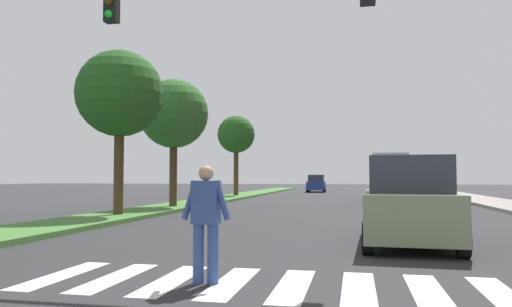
{
  "coord_description": "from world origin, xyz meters",
  "views": [
    {
      "loc": [
        0.87,
        -0.59,
        1.53
      ],
      "look_at": [
        -2.45,
        15.58,
        2.32
      ],
      "focal_mm": 34.04,
      "sensor_mm": 36.0,
      "label": 1
    }
  ],
  "objects_px": {
    "suv_crossing": "(408,203)",
    "sedan_midblock": "(388,190)",
    "tree_mid": "(120,94)",
    "pedestrian_performer": "(206,218)",
    "tree_far": "(174,114)",
    "truck_box_delivery": "(390,175)",
    "sedan_distant": "(386,187)",
    "sedan_far_horizon": "(316,184)",
    "traffic_light_gantry": "(111,38)",
    "tree_distant": "(236,135)"
  },
  "relations": [
    {
      "from": "suv_crossing",
      "to": "sedan_midblock",
      "type": "relative_size",
      "value": 1.1
    },
    {
      "from": "tree_mid",
      "to": "sedan_midblock",
      "type": "bearing_deg",
      "value": 46.79
    },
    {
      "from": "pedestrian_performer",
      "to": "suv_crossing",
      "type": "height_order",
      "value": "suv_crossing"
    },
    {
      "from": "tree_far",
      "to": "sedan_midblock",
      "type": "bearing_deg",
      "value": 29.83
    },
    {
      "from": "tree_far",
      "to": "truck_box_delivery",
      "type": "xyz_separation_m",
      "value": [
        10.72,
        12.35,
        -2.86
      ]
    },
    {
      "from": "tree_mid",
      "to": "truck_box_delivery",
      "type": "height_order",
      "value": "tree_mid"
    },
    {
      "from": "tree_mid",
      "to": "sedan_distant",
      "type": "height_order",
      "value": "tree_mid"
    },
    {
      "from": "suv_crossing",
      "to": "sedan_far_horizon",
      "type": "relative_size",
      "value": 1.01
    },
    {
      "from": "tree_mid",
      "to": "sedan_far_horizon",
      "type": "bearing_deg",
      "value": 81.65
    },
    {
      "from": "traffic_light_gantry",
      "to": "suv_crossing",
      "type": "relative_size",
      "value": 2.02
    },
    {
      "from": "traffic_light_gantry",
      "to": "sedan_distant",
      "type": "distance_m",
      "value": 27.9
    },
    {
      "from": "tree_mid",
      "to": "pedestrian_performer",
      "type": "relative_size",
      "value": 3.6
    },
    {
      "from": "tree_distant",
      "to": "tree_mid",
      "type": "bearing_deg",
      "value": -89.44
    },
    {
      "from": "sedan_midblock",
      "to": "sedan_far_horizon",
      "type": "distance_m",
      "value": 21.92
    },
    {
      "from": "truck_box_delivery",
      "to": "sedan_midblock",
      "type": "bearing_deg",
      "value": -94.81
    },
    {
      "from": "tree_mid",
      "to": "sedan_midblock",
      "type": "relative_size",
      "value": 1.42
    },
    {
      "from": "tree_distant",
      "to": "pedestrian_performer",
      "type": "bearing_deg",
      "value": -76.88
    },
    {
      "from": "traffic_light_gantry",
      "to": "pedestrian_performer",
      "type": "height_order",
      "value": "traffic_light_gantry"
    },
    {
      "from": "truck_box_delivery",
      "to": "suv_crossing",
      "type": "bearing_deg",
      "value": -92.86
    },
    {
      "from": "pedestrian_performer",
      "to": "traffic_light_gantry",
      "type": "bearing_deg",
      "value": 140.11
    },
    {
      "from": "suv_crossing",
      "to": "sedan_distant",
      "type": "distance_m",
      "value": 24.23
    },
    {
      "from": "pedestrian_performer",
      "to": "sedan_midblock",
      "type": "xyz_separation_m",
      "value": [
        3.85,
        20.75,
        -0.14
      ]
    },
    {
      "from": "tree_mid",
      "to": "suv_crossing",
      "type": "relative_size",
      "value": 1.3
    },
    {
      "from": "truck_box_delivery",
      "to": "tree_distant",
      "type": "bearing_deg",
      "value": 173.86
    },
    {
      "from": "tree_mid",
      "to": "traffic_light_gantry",
      "type": "distance_m",
      "value": 8.31
    },
    {
      "from": "pedestrian_performer",
      "to": "sedan_distant",
      "type": "distance_m",
      "value": 29.39
    },
    {
      "from": "traffic_light_gantry",
      "to": "suv_crossing",
      "type": "distance_m",
      "value": 7.43
    },
    {
      "from": "traffic_light_gantry",
      "to": "pedestrian_performer",
      "type": "distance_m",
      "value": 5.0
    },
    {
      "from": "sedan_distant",
      "to": "truck_box_delivery",
      "type": "xyz_separation_m",
      "value": [
        0.14,
        -1.81,
        0.86
      ]
    },
    {
      "from": "tree_distant",
      "to": "sedan_midblock",
      "type": "bearing_deg",
      "value": -36.33
    },
    {
      "from": "pedestrian_performer",
      "to": "suv_crossing",
      "type": "bearing_deg",
      "value": 56.04
    },
    {
      "from": "sedan_distant",
      "to": "tree_distant",
      "type": "bearing_deg",
      "value": -176.72
    },
    {
      "from": "tree_far",
      "to": "sedan_midblock",
      "type": "relative_size",
      "value": 1.41
    },
    {
      "from": "tree_far",
      "to": "sedan_distant",
      "type": "xyz_separation_m",
      "value": [
        10.58,
        14.16,
        -3.72
      ]
    },
    {
      "from": "pedestrian_performer",
      "to": "sedan_far_horizon",
      "type": "relative_size",
      "value": 0.37
    },
    {
      "from": "pedestrian_performer",
      "to": "sedan_distant",
      "type": "bearing_deg",
      "value": 81.66
    },
    {
      "from": "pedestrian_performer",
      "to": "suv_crossing",
      "type": "distance_m",
      "value": 5.87
    },
    {
      "from": "sedan_far_horizon",
      "to": "truck_box_delivery",
      "type": "bearing_deg",
      "value": -67.34
    },
    {
      "from": "tree_far",
      "to": "truck_box_delivery",
      "type": "bearing_deg",
      "value": 49.05
    },
    {
      "from": "tree_mid",
      "to": "sedan_distant",
      "type": "relative_size",
      "value": 1.39
    },
    {
      "from": "tree_distant",
      "to": "pedestrian_performer",
      "type": "relative_size",
      "value": 3.52
    },
    {
      "from": "sedan_distant",
      "to": "truck_box_delivery",
      "type": "distance_m",
      "value": 2.01
    },
    {
      "from": "sedan_distant",
      "to": "sedan_far_horizon",
      "type": "distance_m",
      "value": 14.19
    },
    {
      "from": "traffic_light_gantry",
      "to": "sedan_far_horizon",
      "type": "bearing_deg",
      "value": 88.47
    },
    {
      "from": "tree_mid",
      "to": "truck_box_delivery",
      "type": "distance_m",
      "value": 20.79
    },
    {
      "from": "tree_mid",
      "to": "tree_far",
      "type": "relative_size",
      "value": 1.01
    },
    {
      "from": "tree_far",
      "to": "pedestrian_performer",
      "type": "bearing_deg",
      "value": -67.05
    },
    {
      "from": "traffic_light_gantry",
      "to": "truck_box_delivery",
      "type": "relative_size",
      "value": 1.52
    },
    {
      "from": "tree_distant",
      "to": "sedan_far_horizon",
      "type": "height_order",
      "value": "tree_distant"
    },
    {
      "from": "sedan_distant",
      "to": "sedan_far_horizon",
      "type": "height_order",
      "value": "sedan_far_horizon"
    }
  ]
}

